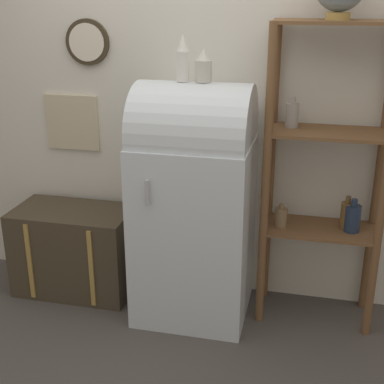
{
  "coord_description": "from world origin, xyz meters",
  "views": [
    {
      "loc": [
        0.69,
        -2.77,
        1.97
      ],
      "look_at": [
        -0.01,
        0.23,
        0.82
      ],
      "focal_mm": 50.0,
      "sensor_mm": 36.0,
      "label": 1
    }
  ],
  "objects_px": {
    "vase_left": "(183,60)",
    "vase_center": "(204,66)",
    "refrigerator": "(194,199)",
    "suitcase_trunk": "(75,250)"
  },
  "relations": [
    {
      "from": "vase_left",
      "to": "vase_center",
      "type": "distance_m",
      "value": 0.12
    },
    {
      "from": "suitcase_trunk",
      "to": "vase_center",
      "type": "xyz_separation_m",
      "value": [
        0.91,
        -0.05,
        1.28
      ]
    },
    {
      "from": "vase_center",
      "to": "vase_left",
      "type": "bearing_deg",
      "value": -176.42
    },
    {
      "from": "suitcase_trunk",
      "to": "vase_left",
      "type": "relative_size",
      "value": 3.04
    },
    {
      "from": "vase_center",
      "to": "refrigerator",
      "type": "bearing_deg",
      "value": -169.05
    },
    {
      "from": "suitcase_trunk",
      "to": "vase_center",
      "type": "relative_size",
      "value": 4.28
    },
    {
      "from": "refrigerator",
      "to": "vase_center",
      "type": "bearing_deg",
      "value": 10.95
    },
    {
      "from": "refrigerator",
      "to": "suitcase_trunk",
      "type": "xyz_separation_m",
      "value": [
        -0.86,
        0.06,
        -0.48
      ]
    },
    {
      "from": "refrigerator",
      "to": "vase_center",
      "type": "xyz_separation_m",
      "value": [
        0.05,
        0.01,
        0.8
      ]
    },
    {
      "from": "vase_left",
      "to": "vase_center",
      "type": "xyz_separation_m",
      "value": [
        0.12,
        0.01,
        -0.04
      ]
    }
  ]
}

